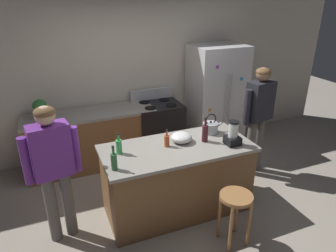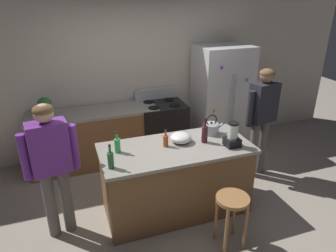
{
  "view_description": "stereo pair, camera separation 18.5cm",
  "coord_description": "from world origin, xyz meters",
  "px_view_note": "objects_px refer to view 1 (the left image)",
  "views": [
    {
      "loc": [
        -1.36,
        -3.03,
        2.63
      ],
      "look_at": [
        0.0,
        0.3,
        1.06
      ],
      "focal_mm": 33.17,
      "sensor_mm": 36.0,
      "label": 1
    },
    {
      "loc": [
        -1.19,
        -3.09,
        2.63
      ],
      "look_at": [
        0.0,
        0.3,
        1.06
      ],
      "focal_mm": 33.17,
      "sensor_mm": 36.0,
      "label": 2
    }
  ],
  "objects_px": {
    "bar_stool": "(235,206)",
    "bottle_cooking_sauce": "(167,140)",
    "kitchen_island": "(177,179)",
    "bottle_soda": "(119,146)",
    "mixing_bowl": "(181,137)",
    "person_by_sink_right": "(259,112)",
    "blender_appliance": "(233,135)",
    "bottle_olive_oil": "(114,161)",
    "tea_kettle": "(211,127)",
    "stove_range": "(158,128)",
    "potted_plant": "(40,108)",
    "person_by_island_left": "(53,163)",
    "refrigerator": "(216,97)",
    "bottle_wine": "(205,133)"
  },
  "relations": [
    {
      "from": "bar_stool",
      "to": "bottle_cooking_sauce",
      "type": "distance_m",
      "value": 1.08
    },
    {
      "from": "kitchen_island",
      "to": "bottle_soda",
      "type": "bearing_deg",
      "value": 171.73
    },
    {
      "from": "mixing_bowl",
      "to": "person_by_sink_right",
      "type": "bearing_deg",
      "value": 12.01
    },
    {
      "from": "blender_appliance",
      "to": "mixing_bowl",
      "type": "xyz_separation_m",
      "value": [
        -0.55,
        0.3,
        -0.07
      ]
    },
    {
      "from": "bar_stool",
      "to": "person_by_sink_right",
      "type": "bearing_deg",
      "value": 46.19
    },
    {
      "from": "bottle_olive_oil",
      "to": "tea_kettle",
      "type": "height_order",
      "value": "bottle_olive_oil"
    },
    {
      "from": "kitchen_island",
      "to": "stove_range",
      "type": "relative_size",
      "value": 1.68
    },
    {
      "from": "potted_plant",
      "to": "mixing_bowl",
      "type": "relative_size",
      "value": 1.14
    },
    {
      "from": "blender_appliance",
      "to": "tea_kettle",
      "type": "bearing_deg",
      "value": 101.7
    },
    {
      "from": "person_by_island_left",
      "to": "bar_stool",
      "type": "xyz_separation_m",
      "value": [
        1.76,
        -0.82,
        -0.48
      ]
    },
    {
      "from": "blender_appliance",
      "to": "mixing_bowl",
      "type": "bearing_deg",
      "value": 151.58
    },
    {
      "from": "refrigerator",
      "to": "bottle_wine",
      "type": "distance_m",
      "value": 1.82
    },
    {
      "from": "person_by_sink_right",
      "to": "bottle_soda",
      "type": "height_order",
      "value": "person_by_sink_right"
    },
    {
      "from": "person_by_island_left",
      "to": "potted_plant",
      "type": "height_order",
      "value": "person_by_island_left"
    },
    {
      "from": "refrigerator",
      "to": "bar_stool",
      "type": "bearing_deg",
      "value": -114.96
    },
    {
      "from": "refrigerator",
      "to": "blender_appliance",
      "type": "height_order",
      "value": "refrigerator"
    },
    {
      "from": "kitchen_island",
      "to": "bottle_soda",
      "type": "relative_size",
      "value": 7.15
    },
    {
      "from": "potted_plant",
      "to": "mixing_bowl",
      "type": "distance_m",
      "value": 2.14
    },
    {
      "from": "bar_stool",
      "to": "tea_kettle",
      "type": "relative_size",
      "value": 2.29
    },
    {
      "from": "person_by_sink_right",
      "to": "bar_stool",
      "type": "xyz_separation_m",
      "value": [
        -1.12,
        -1.17,
        -0.52
      ]
    },
    {
      "from": "person_by_sink_right",
      "to": "blender_appliance",
      "type": "distance_m",
      "value": 1.02
    },
    {
      "from": "bottle_soda",
      "to": "kitchen_island",
      "type": "bearing_deg",
      "value": -8.27
    },
    {
      "from": "bottle_olive_oil",
      "to": "mixing_bowl",
      "type": "bearing_deg",
      "value": 19.57
    },
    {
      "from": "person_by_sink_right",
      "to": "potted_plant",
      "type": "height_order",
      "value": "person_by_sink_right"
    },
    {
      "from": "bottle_soda",
      "to": "mixing_bowl",
      "type": "relative_size",
      "value": 0.97
    },
    {
      "from": "refrigerator",
      "to": "potted_plant",
      "type": "relative_size",
      "value": 6.02
    },
    {
      "from": "person_by_sink_right",
      "to": "potted_plant",
      "type": "bearing_deg",
      "value": 158.64
    },
    {
      "from": "potted_plant",
      "to": "bar_stool",
      "type": "bearing_deg",
      "value": -51.75
    },
    {
      "from": "bar_stool",
      "to": "potted_plant",
      "type": "height_order",
      "value": "potted_plant"
    },
    {
      "from": "bottle_wine",
      "to": "person_by_sink_right",
      "type": "bearing_deg",
      "value": 19.46
    },
    {
      "from": "refrigerator",
      "to": "bottle_olive_oil",
      "type": "relative_size",
      "value": 6.55
    },
    {
      "from": "stove_range",
      "to": "blender_appliance",
      "type": "height_order",
      "value": "blender_appliance"
    },
    {
      "from": "bar_stool",
      "to": "bottle_cooking_sauce",
      "type": "bearing_deg",
      "value": 119.17
    },
    {
      "from": "bar_stool",
      "to": "bottle_olive_oil",
      "type": "distance_m",
      "value": 1.39
    },
    {
      "from": "kitchen_island",
      "to": "bottle_cooking_sauce",
      "type": "xyz_separation_m",
      "value": [
        -0.11,
        0.06,
        0.53
      ]
    },
    {
      "from": "bar_stool",
      "to": "tea_kettle",
      "type": "distance_m",
      "value": 1.11
    },
    {
      "from": "stove_range",
      "to": "person_by_sink_right",
      "type": "xyz_separation_m",
      "value": [
        1.16,
        -1.13,
        0.54
      ]
    },
    {
      "from": "bottle_soda",
      "to": "refrigerator",
      "type": "bearing_deg",
      "value": 33.72
    },
    {
      "from": "person_by_sink_right",
      "to": "person_by_island_left",
      "type": "bearing_deg",
      "value": -173.09
    },
    {
      "from": "potted_plant",
      "to": "tea_kettle",
      "type": "relative_size",
      "value": 1.09
    },
    {
      "from": "person_by_island_left",
      "to": "blender_appliance",
      "type": "bearing_deg",
      "value": -6.61
    },
    {
      "from": "blender_appliance",
      "to": "bottle_soda",
      "type": "xyz_separation_m",
      "value": [
        -1.33,
        0.29,
        -0.03
      ]
    },
    {
      "from": "refrigerator",
      "to": "person_by_island_left",
      "type": "distance_m",
      "value": 3.17
    },
    {
      "from": "stove_range",
      "to": "bottle_wine",
      "type": "distance_m",
      "value": 1.62
    },
    {
      "from": "bar_stool",
      "to": "bottle_soda",
      "type": "bearing_deg",
      "value": 139.96
    },
    {
      "from": "person_by_sink_right",
      "to": "bottle_cooking_sauce",
      "type": "distance_m",
      "value": 1.62
    },
    {
      "from": "person_by_island_left",
      "to": "person_by_sink_right",
      "type": "height_order",
      "value": "person_by_sink_right"
    },
    {
      "from": "stove_range",
      "to": "kitchen_island",
      "type": "bearing_deg",
      "value": -101.69
    },
    {
      "from": "bottle_soda",
      "to": "mixing_bowl",
      "type": "bearing_deg",
      "value": 0.23
    },
    {
      "from": "blender_appliance",
      "to": "bottle_soda",
      "type": "distance_m",
      "value": 1.37
    }
  ]
}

